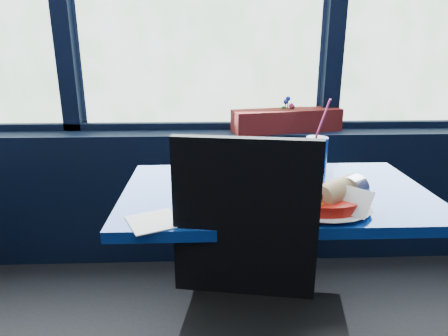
% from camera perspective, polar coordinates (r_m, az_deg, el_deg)
% --- Properties ---
extents(window_sill, '(5.00, 0.26, 0.80)m').
position_cam_1_polar(window_sill, '(2.51, -2.96, -3.68)').
color(window_sill, black).
rests_on(window_sill, ground).
extents(near_table, '(1.20, 0.70, 0.75)m').
position_cam_1_polar(near_table, '(1.67, 7.14, -8.96)').
color(near_table, black).
rests_on(near_table, ground).
extents(chair_near_front, '(0.54, 0.55, 1.04)m').
position_cam_1_polar(chair_near_front, '(1.23, 4.51, -17.79)').
color(chair_near_front, black).
rests_on(chair_near_front, ground).
extents(chair_near_back, '(0.50, 0.50, 0.86)m').
position_cam_1_polar(chair_near_back, '(2.00, 5.64, -6.68)').
color(chair_near_back, black).
rests_on(chair_near_back, ground).
extents(planter_box, '(0.67, 0.30, 0.13)m').
position_cam_1_polar(planter_box, '(2.41, 8.95, 6.75)').
color(planter_box, maroon).
rests_on(planter_box, window_sill).
extents(flower_vase, '(0.12, 0.13, 0.20)m').
position_cam_1_polar(flower_vase, '(2.44, 9.06, 6.77)').
color(flower_vase, silver).
rests_on(flower_vase, window_sill).
extents(food_basket, '(0.34, 0.34, 0.11)m').
position_cam_1_polar(food_basket, '(1.42, 14.26, -4.44)').
color(food_basket, red).
rests_on(food_basket, near_table).
extents(ketchup_bottle, '(0.05, 0.05, 0.20)m').
position_cam_1_polar(ketchup_bottle, '(1.67, 3.65, 1.08)').
color(ketchup_bottle, red).
rests_on(ketchup_bottle, near_table).
extents(soda_cup, '(0.10, 0.10, 0.33)m').
position_cam_1_polar(soda_cup, '(1.83, 13.05, 2.03)').
color(soda_cup, navy).
rests_on(soda_cup, near_table).
extents(napkin, '(0.21, 0.21, 0.00)m').
position_cam_1_polar(napkin, '(1.33, -10.01, -7.52)').
color(napkin, white).
rests_on(napkin, near_table).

